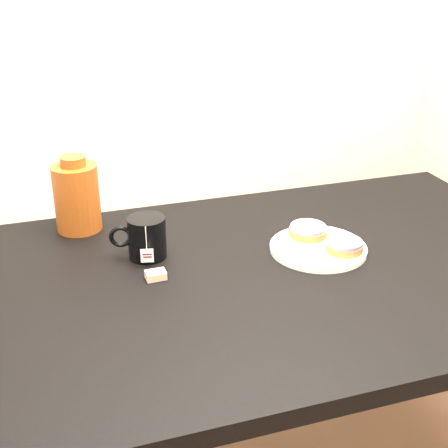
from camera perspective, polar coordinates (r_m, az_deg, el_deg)
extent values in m
cube|color=black|center=(1.47, 5.49, -4.60)|extent=(1.40, 0.90, 0.04)
cylinder|color=black|center=(1.91, -18.40, -11.69)|extent=(0.06, 0.06, 0.71)
cylinder|color=black|center=(2.23, 16.37, -5.62)|extent=(0.06, 0.06, 0.71)
cylinder|color=white|center=(1.54, 8.60, -2.21)|extent=(0.24, 0.24, 0.01)
torus|color=white|center=(1.54, 8.61, -2.00)|extent=(0.23, 0.23, 0.01)
cylinder|color=brown|center=(1.58, 7.68, -0.73)|extent=(0.11, 0.11, 0.02)
cylinder|color=gray|center=(1.58, 7.71, -0.29)|extent=(0.10, 0.10, 0.01)
cylinder|color=brown|center=(1.52, 10.94, -2.10)|extent=(0.11, 0.11, 0.02)
cylinder|color=gray|center=(1.52, 10.98, -1.65)|extent=(0.11, 0.11, 0.01)
cylinder|color=black|center=(1.49, -7.05, -1.22)|extent=(0.11, 0.11, 0.10)
cylinder|color=black|center=(1.47, -7.14, 0.27)|extent=(0.08, 0.08, 0.00)
torus|color=black|center=(1.49, -9.43, -1.14)|extent=(0.06, 0.02, 0.06)
cylinder|color=beige|center=(1.43, -7.14, -1.27)|extent=(0.00, 0.00, 0.06)
cube|color=white|center=(1.45, -7.05, -2.86)|extent=(0.03, 0.01, 0.03)
cube|color=#C6B793|center=(1.41, -6.25, -4.67)|extent=(0.05, 0.03, 0.02)
cylinder|color=#66290D|center=(1.65, -13.30, 2.34)|extent=(0.15, 0.15, 0.17)
cylinder|color=#66290D|center=(1.61, -13.65, 5.60)|extent=(0.06, 0.06, 0.02)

